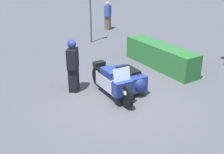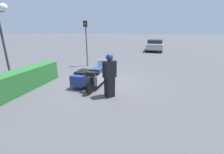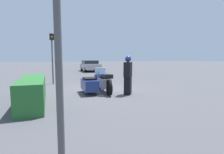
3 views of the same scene
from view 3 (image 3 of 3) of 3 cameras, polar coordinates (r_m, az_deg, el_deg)
ground_plane at (r=8.95m, az=-4.42°, el=-4.54°), size 160.00×160.00×0.00m
police_motorcycle at (r=8.50m, az=-5.31°, el=-1.85°), size 2.47×1.38×1.17m
officer_rider at (r=7.94m, az=5.21°, el=0.91°), size 0.56×0.53×1.77m
hedge_bush_curbside at (r=7.04m, az=-24.39°, el=-4.12°), size 3.61×0.81×0.94m
traffic_light_near at (r=11.78m, az=-18.96°, el=8.04°), size 0.23×0.27×3.19m
traffic_light_far at (r=2.32m, az=-17.67°, el=19.70°), size 0.22×0.28×3.36m
parked_car_background at (r=22.33m, az=-7.21°, el=3.75°), size 4.41×1.90×1.38m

